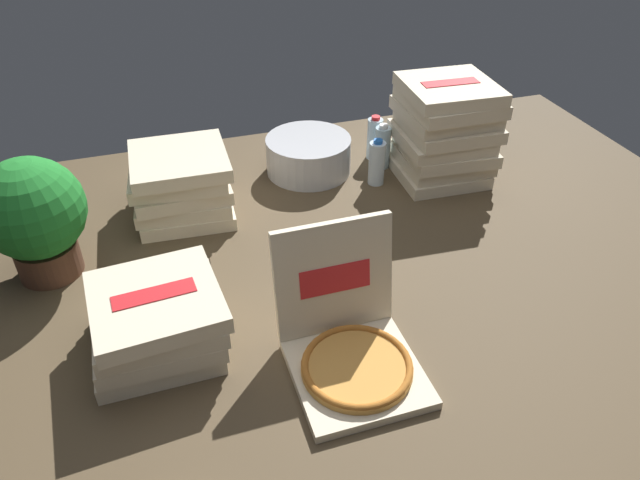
# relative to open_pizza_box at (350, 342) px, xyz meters

# --- Properties ---
(ground_plane) EXTENTS (3.20, 2.40, 0.02)m
(ground_plane) POSITION_rel_open_pizza_box_xyz_m (0.06, 0.30, -0.09)
(ground_plane) COLOR #4C3D28
(open_pizza_box) EXTENTS (0.35, 0.41, 0.37)m
(open_pizza_box) POSITION_rel_open_pizza_box_xyz_m (0.00, 0.00, 0.00)
(open_pizza_box) COLOR beige
(open_pizza_box) RESTS_ON ground_plane
(pizza_stack_center_near) EXTENTS (0.38, 0.38, 0.25)m
(pizza_stack_center_near) POSITION_rel_open_pizza_box_xyz_m (-0.34, 0.92, 0.05)
(pizza_stack_center_near) COLOR beige
(pizza_stack_center_near) RESTS_ON ground_plane
(pizza_stack_left_far) EXTENTS (0.39, 0.39, 0.41)m
(pizza_stack_left_far) POSITION_rel_open_pizza_box_xyz_m (0.73, 0.88, 0.13)
(pizza_stack_left_far) COLOR beige
(pizza_stack_left_far) RESTS_ON ground_plane
(pizza_stack_right_near) EXTENTS (0.38, 0.37, 0.21)m
(pizza_stack_right_near) POSITION_rel_open_pizza_box_xyz_m (-0.50, 0.22, 0.02)
(pizza_stack_right_near) COLOR beige
(pizza_stack_right_near) RESTS_ON ground_plane
(ice_bucket) EXTENTS (0.36, 0.36, 0.15)m
(ice_bucket) POSITION_rel_open_pizza_box_xyz_m (0.21, 1.08, -0.00)
(ice_bucket) COLOR #B7BABF
(ice_bucket) RESTS_ON ground_plane
(water_bottle_0) EXTENTS (0.07, 0.07, 0.20)m
(water_bottle_0) POSITION_rel_open_pizza_box_xyz_m (0.45, 0.90, 0.02)
(water_bottle_0) COLOR silver
(water_bottle_0) RESTS_ON ground_plane
(water_bottle_1) EXTENTS (0.07, 0.07, 0.20)m
(water_bottle_1) POSITION_rel_open_pizza_box_xyz_m (0.52, 1.11, 0.02)
(water_bottle_1) COLOR silver
(water_bottle_1) RESTS_ON ground_plane
(water_bottle_2) EXTENTS (0.07, 0.07, 0.20)m
(water_bottle_2) POSITION_rel_open_pizza_box_xyz_m (0.52, 1.02, 0.02)
(water_bottle_2) COLOR silver
(water_bottle_2) RESTS_ON ground_plane
(potted_plant) EXTENTS (0.33, 0.33, 0.42)m
(potted_plant) POSITION_rel_open_pizza_box_xyz_m (-0.81, 0.69, 0.15)
(potted_plant) COLOR #513323
(potted_plant) RESTS_ON ground_plane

